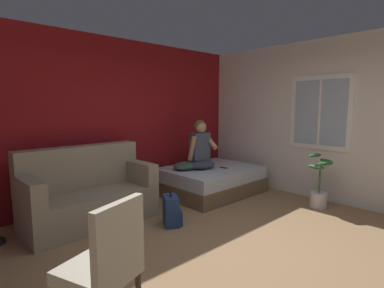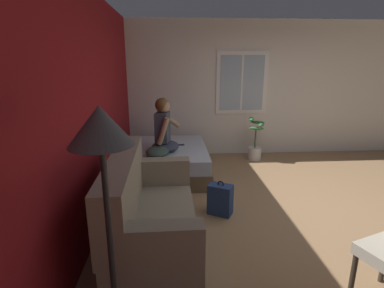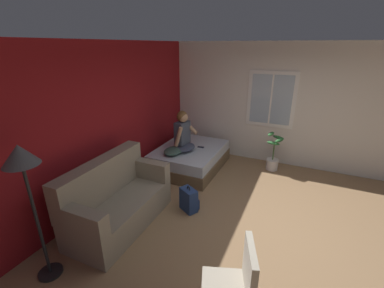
{
  "view_description": "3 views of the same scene",
  "coord_description": "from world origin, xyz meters",
  "px_view_note": "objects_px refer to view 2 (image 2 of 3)",
  "views": [
    {
      "loc": [
        -2.42,
        -1.81,
        1.6
      ],
      "look_at": [
        0.69,
        1.51,
        1.02
      ],
      "focal_mm": 28.0,
      "sensor_mm": 36.0,
      "label": 1
    },
    {
      "loc": [
        -3.47,
        1.8,
        1.93
      ],
      "look_at": [
        0.63,
        1.53,
        0.78
      ],
      "focal_mm": 28.0,
      "sensor_mm": 36.0,
      "label": 2
    },
    {
      "loc": [
        -3.28,
        -0.38,
        2.62
      ],
      "look_at": [
        0.85,
        1.54,
        0.85
      ],
      "focal_mm": 24.0,
      "sensor_mm": 36.0,
      "label": 3
    }
  ],
  "objects_px": {
    "backpack": "(221,200)",
    "potted_plant": "(255,145)",
    "couch": "(148,218)",
    "cell_phone": "(180,145)",
    "throw_pillow": "(157,151)",
    "floor_lamp": "(103,154)",
    "bed": "(169,161)",
    "person_seated": "(164,130)"
  },
  "relations": [
    {
      "from": "backpack",
      "to": "potted_plant",
      "type": "distance_m",
      "value": 2.39
    },
    {
      "from": "couch",
      "to": "cell_phone",
      "type": "relative_size",
      "value": 11.9
    },
    {
      "from": "throw_pillow",
      "to": "floor_lamp",
      "type": "relative_size",
      "value": 0.28
    },
    {
      "from": "bed",
      "to": "couch",
      "type": "bearing_deg",
      "value": 175.21
    },
    {
      "from": "throw_pillow",
      "to": "couch",
      "type": "bearing_deg",
      "value": 179.24
    },
    {
      "from": "backpack",
      "to": "floor_lamp",
      "type": "distance_m",
      "value": 2.46
    },
    {
      "from": "bed",
      "to": "cell_phone",
      "type": "xyz_separation_m",
      "value": [
        0.12,
        -0.21,
        0.25
      ]
    },
    {
      "from": "person_seated",
      "to": "floor_lamp",
      "type": "distance_m",
      "value": 3.23
    },
    {
      "from": "throw_pillow",
      "to": "floor_lamp",
      "type": "xyz_separation_m",
      "value": [
        -2.9,
        0.14,
        0.88
      ]
    },
    {
      "from": "couch",
      "to": "floor_lamp",
      "type": "relative_size",
      "value": 1.01
    },
    {
      "from": "floor_lamp",
      "to": "person_seated",
      "type": "bearing_deg",
      "value": -4.4
    },
    {
      "from": "throw_pillow",
      "to": "backpack",
      "type": "bearing_deg",
      "value": -140.25
    },
    {
      "from": "backpack",
      "to": "throw_pillow",
      "type": "relative_size",
      "value": 0.95
    },
    {
      "from": "bed",
      "to": "floor_lamp",
      "type": "distance_m",
      "value": 3.59
    },
    {
      "from": "couch",
      "to": "bed",
      "type": "bearing_deg",
      "value": -4.79
    },
    {
      "from": "throw_pillow",
      "to": "potted_plant",
      "type": "bearing_deg",
      "value": -58.78
    },
    {
      "from": "backpack",
      "to": "cell_phone",
      "type": "relative_size",
      "value": 3.18
    },
    {
      "from": "person_seated",
      "to": "backpack",
      "type": "relative_size",
      "value": 1.91
    },
    {
      "from": "couch",
      "to": "throw_pillow",
      "type": "bearing_deg",
      "value": -0.76
    },
    {
      "from": "person_seated",
      "to": "potted_plant",
      "type": "relative_size",
      "value": 1.03
    },
    {
      "from": "potted_plant",
      "to": "floor_lamp",
      "type": "bearing_deg",
      "value": 153.43
    },
    {
      "from": "person_seated",
      "to": "potted_plant",
      "type": "xyz_separation_m",
      "value": [
        0.88,
        -1.78,
        -0.53
      ]
    },
    {
      "from": "person_seated",
      "to": "bed",
      "type": "bearing_deg",
      "value": -17.19
    },
    {
      "from": "couch",
      "to": "floor_lamp",
      "type": "bearing_deg",
      "value": 173.96
    },
    {
      "from": "backpack",
      "to": "throw_pillow",
      "type": "bearing_deg",
      "value": 39.75
    },
    {
      "from": "bed",
      "to": "cell_phone",
      "type": "bearing_deg",
      "value": -59.3
    },
    {
      "from": "backpack",
      "to": "couch",
      "type": "bearing_deg",
      "value": 131.28
    },
    {
      "from": "bed",
      "to": "backpack",
      "type": "xyz_separation_m",
      "value": [
        -1.48,
        -0.68,
        -0.04
      ]
    },
    {
      "from": "bed",
      "to": "backpack",
      "type": "bearing_deg",
      "value": -155.32
    },
    {
      "from": "bed",
      "to": "throw_pillow",
      "type": "distance_m",
      "value": 0.58
    },
    {
      "from": "bed",
      "to": "person_seated",
      "type": "distance_m",
      "value": 0.64
    },
    {
      "from": "throw_pillow",
      "to": "potted_plant",
      "type": "height_order",
      "value": "potted_plant"
    },
    {
      "from": "potted_plant",
      "to": "person_seated",
      "type": "bearing_deg",
      "value": 116.3
    },
    {
      "from": "backpack",
      "to": "floor_lamp",
      "type": "xyz_separation_m",
      "value": [
        -1.89,
        0.99,
        1.24
      ]
    },
    {
      "from": "bed",
      "to": "potted_plant",
      "type": "bearing_deg",
      "value": -68.55
    },
    {
      "from": "couch",
      "to": "floor_lamp",
      "type": "xyz_separation_m",
      "value": [
        -1.13,
        0.12,
        1.04
      ]
    },
    {
      "from": "couch",
      "to": "backpack",
      "type": "height_order",
      "value": "couch"
    },
    {
      "from": "throw_pillow",
      "to": "potted_plant",
      "type": "distance_m",
      "value": 2.21
    },
    {
      "from": "floor_lamp",
      "to": "couch",
      "type": "bearing_deg",
      "value": -6.04
    },
    {
      "from": "person_seated",
      "to": "floor_lamp",
      "type": "xyz_separation_m",
      "value": [
        -3.16,
        0.24,
        0.59
      ]
    },
    {
      "from": "person_seated",
      "to": "cell_phone",
      "type": "relative_size",
      "value": 6.08
    },
    {
      "from": "bed",
      "to": "floor_lamp",
      "type": "bearing_deg",
      "value": 174.79
    }
  ]
}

